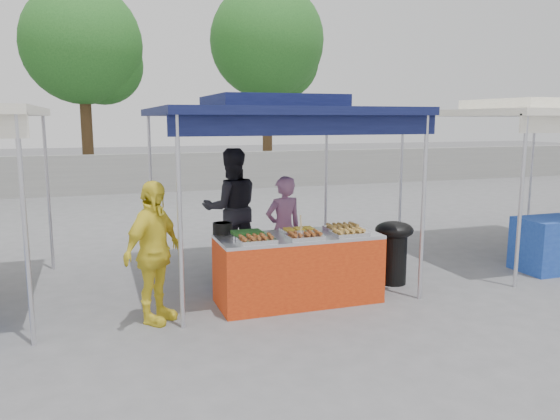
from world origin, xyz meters
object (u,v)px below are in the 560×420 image
object	(u,v)px
cooking_pot	(223,228)
vendor_woman	(284,229)
vendor_table	(298,268)
customer_person	(154,253)
helper_man	(232,208)
wok_burner	(394,247)

from	to	relation	value
cooking_pot	vendor_woman	bearing A→B (deg)	27.80
vendor_table	vendor_woman	distance (m)	0.94
vendor_table	customer_person	world-z (taller)	customer_person
vendor_woman	customer_person	xyz separation A→B (m)	(-1.87, -1.00, 0.06)
vendor_table	vendor_woman	bearing A→B (deg)	82.69
vendor_table	helper_man	xyz separation A→B (m)	(-0.39, 1.85, 0.49)
vendor_table	wok_burner	xyz separation A→B (m)	(1.51, 0.29, 0.10)
helper_man	vendor_table	bearing A→B (deg)	102.86
cooking_pot	helper_man	world-z (taller)	helper_man
cooking_pot	customer_person	bearing A→B (deg)	-151.49
wok_burner	customer_person	bearing A→B (deg)	176.12
cooking_pot	vendor_woman	world-z (taller)	vendor_woman
helper_man	wok_burner	bearing A→B (deg)	141.68
vendor_table	cooking_pot	size ratio (longest dim) A/B	8.25
wok_burner	customer_person	size ratio (longest dim) A/B	0.55
helper_man	cooking_pot	bearing A→B (deg)	73.08
cooking_pot	customer_person	world-z (taller)	customer_person
customer_person	helper_man	bearing A→B (deg)	7.73
vendor_table	vendor_woman	world-z (taller)	vendor_woman
helper_man	customer_person	xyz separation A→B (m)	(-1.37, -1.97, -0.11)
cooking_pot	helper_man	distance (m)	1.56
vendor_table	helper_man	bearing A→B (deg)	101.88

